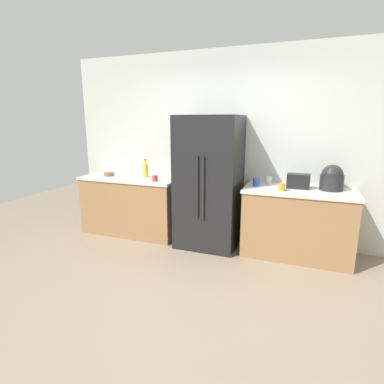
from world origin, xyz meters
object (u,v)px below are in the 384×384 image
object	(u,v)px
refrigerator	(209,182)
cup_d	(282,187)
bowl_a	(109,174)
toaster	(298,181)
bottle_a	(146,170)
cup_a	(256,182)
rice_cooker	(332,179)
cup_b	(269,180)
cup_c	(155,178)

from	to	relation	value
refrigerator	cup_d	xyz separation A→B (m)	(0.97, -0.13, 0.04)
cup_d	bowl_a	world-z (taller)	cup_d
toaster	bottle_a	xyz separation A→B (m)	(-2.21, 0.03, 0.01)
toaster	cup_a	world-z (taller)	toaster
refrigerator	rice_cooker	size ratio (longest dim) A/B	5.68
cup_a	cup_d	bearing A→B (deg)	-27.80
toaster	cup_d	bearing A→B (deg)	-129.31
refrigerator	cup_d	bearing A→B (deg)	-7.41
cup_b	refrigerator	bearing A→B (deg)	-163.00
refrigerator	bottle_a	bearing A→B (deg)	173.32
bottle_a	cup_d	world-z (taller)	bottle_a
cup_b	bowl_a	size ratio (longest dim) A/B	0.62
toaster	cup_b	size ratio (longest dim) A/B	2.83
cup_a	bowl_a	distance (m)	2.27
cup_c	cup_d	xyz separation A→B (m)	(1.74, 0.01, 0.01)
refrigerator	toaster	size ratio (longest dim) A/B	6.45
refrigerator	rice_cooker	bearing A→B (deg)	4.72
refrigerator	bowl_a	xyz separation A→B (m)	(-1.63, -0.02, 0.02)
cup_a	cup_b	bearing A→B (deg)	53.16
refrigerator	bottle_a	xyz separation A→B (m)	(-1.06, 0.12, 0.09)
cup_b	cup_d	distance (m)	0.42
bottle_a	bowl_a	size ratio (longest dim) A/B	1.70
toaster	cup_a	bearing A→B (deg)	-175.41
cup_d	cup_b	bearing A→B (deg)	119.18
cup_a	cup_b	world-z (taller)	cup_a
bottle_a	cup_c	bearing A→B (deg)	-41.77
rice_cooker	bowl_a	world-z (taller)	rice_cooker
toaster	rice_cooker	size ratio (longest dim) A/B	0.88
toaster	cup_b	distance (m)	0.41
bowl_a	toaster	bearing A→B (deg)	2.26
cup_c	refrigerator	bearing A→B (deg)	10.41
cup_d	rice_cooker	bearing A→B (deg)	24.11
cup_d	bottle_a	bearing A→B (deg)	172.97
bottle_a	cup_d	size ratio (longest dim) A/B	2.88
toaster	cup_b	world-z (taller)	toaster
bottle_a	rice_cooker	bearing A→B (deg)	0.07
bottle_a	cup_a	distance (m)	1.70
refrigerator	toaster	distance (m)	1.16
bottle_a	cup_c	distance (m)	0.40
rice_cooker	cup_a	xyz separation A→B (m)	(-0.91, -0.07, -0.09)
rice_cooker	cup_a	size ratio (longest dim) A/B	3.07
cup_a	cup_c	xyz separation A→B (m)	(-1.40, -0.19, -0.01)
toaster	cup_b	bearing A→B (deg)	159.74
cup_a	bowl_a	bearing A→B (deg)	-178.28
rice_cooker	bowl_a	distance (m)	3.18
bottle_a	cup_b	xyz separation A→B (m)	(1.83, 0.11, -0.06)
cup_a	cup_c	bearing A→B (deg)	-172.14
toaster	cup_c	distance (m)	1.93
rice_cooker	cup_b	distance (m)	0.78
bottle_a	cup_d	bearing A→B (deg)	-7.03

